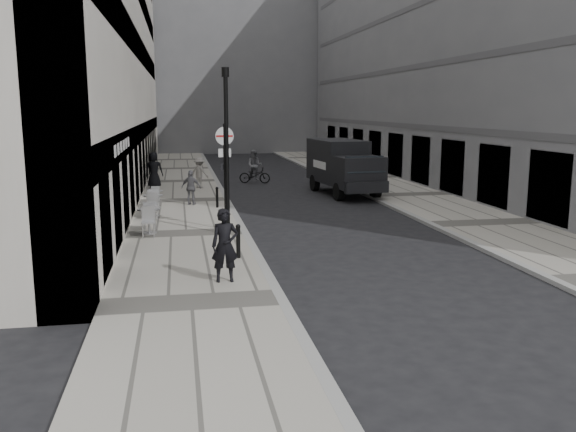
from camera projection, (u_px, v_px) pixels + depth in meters
name	position (u px, v px, depth m)	size (l,w,h in m)	color
ground	(305.00, 347.00, 11.21)	(120.00, 120.00, 0.00)	black
sidewalk	(184.00, 201.00, 28.29)	(4.00, 60.00, 0.12)	#A39E93
far_sidewalk	(408.00, 195.00, 30.22)	(4.00, 60.00, 0.12)	#A39E93
building_left	(101.00, 19.00, 32.32)	(4.00, 45.00, 18.00)	beige
building_right	(454.00, 10.00, 35.64)	(6.00, 45.00, 20.00)	slate
building_far	(210.00, 43.00, 63.80)	(24.00, 16.00, 22.00)	slate
walking_man	(225.00, 245.00, 14.89)	(0.66, 0.43, 1.82)	black
sign_post	(225.00, 162.00, 21.11)	(0.63, 0.12, 3.68)	black
lamppost	(227.00, 143.00, 20.14)	(0.25, 0.25, 5.52)	black
bollard_near	(238.00, 242.00, 17.31)	(0.12, 0.12, 0.91)	black
bollard_far	(217.00, 198.00, 26.11)	(0.11, 0.11, 0.83)	black
panel_van	(343.00, 164.00, 30.74)	(2.68, 5.96, 2.73)	black
cyclist	(255.00, 170.00, 35.42)	(1.91, 1.12, 1.94)	black
pedestrian_a	(191.00, 188.00, 26.78)	(0.89, 0.37, 1.53)	#5E5D62
pedestrian_b	(199.00, 173.00, 32.49)	(1.05, 0.60, 1.63)	gray
pedestrian_c	(154.00, 170.00, 32.49)	(0.93, 0.61, 1.91)	black
cafe_table_near	(149.00, 219.00, 20.67)	(0.78, 1.76, 1.01)	#B0B0B2
cafe_table_mid	(153.00, 204.00, 23.93)	(0.78, 1.77, 1.01)	silver
cafe_table_far	(155.00, 197.00, 26.06)	(0.67, 1.52, 0.86)	#A9AAAC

